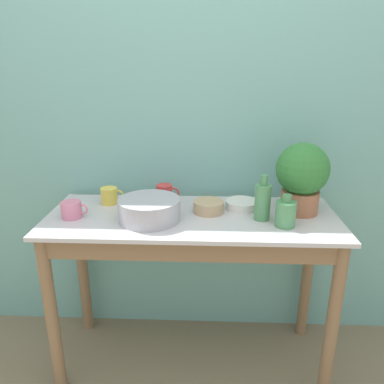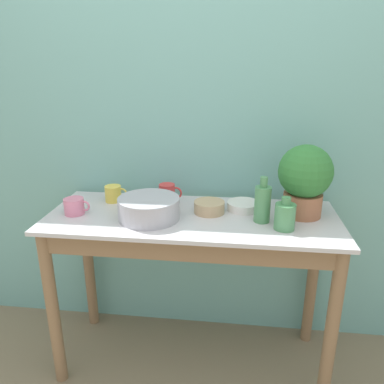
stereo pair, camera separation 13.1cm
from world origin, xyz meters
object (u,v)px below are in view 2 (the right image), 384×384
Objects in this scene: potted_plant at (305,178)px; mug_pink at (75,206)px; mug_yellow at (114,194)px; bowl_small_enamel_white at (243,206)px; bowl_wash_large at (149,208)px; bottle_tall at (263,203)px; bottle_short at (285,216)px; bowl_small_tan at (209,207)px; mug_red at (168,193)px.

potted_plant is 1.12m from mug_pink.
mug_yellow is at bearing 175.45° from potted_plant.
bowl_wash_large is at bearing -159.57° from bowl_small_enamel_white.
bottle_tall is at bearing 1.00° from mug_pink.
bowl_small_enamel_white is (-0.18, 0.21, -0.04)m from bottle_short.
bowl_wash_large is 0.63m from bottle_short.
bowl_small_tan is (-0.35, 0.16, -0.03)m from bottle_short.
mug_pink reaches higher than bowl_small_tan.
bottle_short is at bearing -38.16° from bottle_tall.
bottle_tall reaches higher than bowl_small_tan.
potted_plant is 1.19× the size of bowl_wash_large.
potted_plant reaches higher than bowl_small_tan.
mug_yellow is (-0.77, 0.18, -0.05)m from bottle_tall.
bowl_small_tan is at bearing 21.40° from bowl_wash_large.
potted_plant is 0.24m from bottle_tall.
potted_plant is 0.98m from mug_yellow.
mug_yellow is at bearing 55.47° from mug_pink.
bottle_tall reaches higher than mug_red.
bottle_short is at bearing -50.08° from bowl_small_enamel_white.
bowl_small_enamel_white is (0.40, -0.06, -0.03)m from mug_red.
bowl_small_tan is (-0.45, -0.02, -0.16)m from potted_plant.
bottle_tall is 1.44× the size of bottle_short.
potted_plant is at bearing 10.15° from bowl_wash_large.
bottle_short reaches higher than mug_pink.
bottle_short is at bearing -119.97° from potted_plant.
potted_plant reaches higher than mug_yellow.
mug_red reaches higher than mug_pink.
mug_red is at bearing 26.31° from mug_pink.
bottle_short is at bearing -24.96° from mug_red.
mug_yellow is (-0.97, 0.08, -0.15)m from potted_plant.
mug_yellow reaches higher than mug_pink.
mug_pink reaches higher than bowl_small_enamel_white.
bowl_wash_large is 1.93× the size of bowl_small_tan.
potted_plant is at bearing 60.03° from bottle_short.
bowl_small_tan is at bearing -161.20° from bowl_small_enamel_white.
bowl_wash_large is 0.37m from mug_pink.
mug_yellow is at bearing 166.94° from bottle_tall.
bottle_short reaches higher than mug_red.
mug_pink is at bearing 178.09° from bowl_wash_large.
mug_pink is (-0.13, -0.19, -0.00)m from mug_yellow.
bowl_small_enamel_white is at bearing -7.93° from mug_red.
bowl_small_tan reaches higher than bowl_small_enamel_white.
bowl_wash_large is at bearing -40.66° from mug_yellow.
mug_red is (0.05, 0.22, -0.00)m from bowl_wash_large.
bowl_wash_large is 1.78× the size of bowl_small_enamel_white.
potted_plant is at bearing 27.34° from bottle_tall.
mug_pink is at bearing -153.69° from mug_red.
potted_plant reaches higher than mug_pink.
bowl_small_enamel_white is (-0.08, 0.14, -0.07)m from bottle_tall.
bottle_tall reaches higher than bottle_short.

